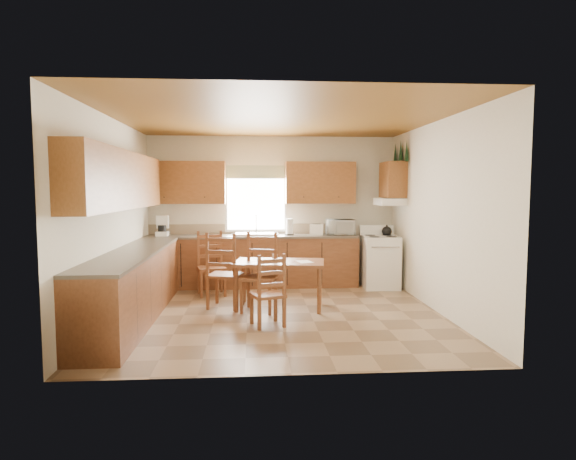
{
  "coord_description": "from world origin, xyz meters",
  "views": [
    {
      "loc": [
        -0.35,
        -6.61,
        1.74
      ],
      "look_at": [
        0.15,
        0.3,
        1.15
      ],
      "focal_mm": 30.0,
      "sensor_mm": 36.0,
      "label": 1
    }
  ],
  "objects": [
    {
      "name": "pine_decal_a",
      "position": [
        2.21,
        1.33,
        2.38
      ],
      "size": [
        0.22,
        0.22,
        0.36
      ],
      "primitive_type": "cone",
      "color": "black",
      "rests_on": "wall_right"
    },
    {
      "name": "pine_decal_b",
      "position": [
        2.21,
        1.65,
        2.42
      ],
      "size": [
        0.22,
        0.22,
        0.36
      ],
      "primitive_type": "cone",
      "color": "black",
      "rests_on": "wall_right"
    },
    {
      "name": "upper_cab_left",
      "position": [
        -2.08,
        -0.15,
        1.85
      ],
      "size": [
        0.33,
        3.6,
        0.75
      ],
      "primitive_type": "cube",
      "color": "brown",
      "rests_on": "wall_left"
    },
    {
      "name": "toaster",
      "position": [
        0.78,
        1.93,
        1.02
      ],
      "size": [
        0.26,
        0.2,
        0.19
      ],
      "primitive_type": "cube",
      "rotation": [
        0.0,
        0.0,
        -0.21
      ],
      "color": "white",
      "rests_on": "counter_back"
    },
    {
      "name": "window_frame",
      "position": [
        -0.3,
        2.22,
        1.55
      ],
      "size": [
        1.13,
        0.02,
        1.18
      ],
      "primitive_type": "cube",
      "color": "white",
      "rests_on": "wall_back"
    },
    {
      "name": "lower_cab_back",
      "position": [
        -0.38,
        1.95,
        0.44
      ],
      "size": [
        3.75,
        0.6,
        0.88
      ],
      "primitive_type": "cube",
      "color": "brown",
      "rests_on": "floor"
    },
    {
      "name": "coffeemaker",
      "position": [
        -1.95,
        1.94,
        1.1
      ],
      "size": [
        0.26,
        0.29,
        0.35
      ],
      "primitive_type": "cube",
      "rotation": [
        0.0,
        0.0,
        -0.23
      ],
      "color": "white",
      "rests_on": "counter_back"
    },
    {
      "name": "chair_far_right",
      "position": [
        -0.28,
        0.15,
        0.56
      ],
      "size": [
        0.57,
        0.55,
        1.11
      ],
      "primitive_type": "cube",
      "rotation": [
        0.0,
        0.0,
        -0.26
      ],
      "color": "brown",
      "rests_on": "floor"
    },
    {
      "name": "sink_basin",
      "position": [
        -0.3,
        1.95,
        0.94
      ],
      "size": [
        0.75,
        0.45,
        0.04
      ],
      "primitive_type": "cube",
      "color": "silver",
      "rests_on": "counter_back"
    },
    {
      "name": "window_valance",
      "position": [
        -0.3,
        2.19,
        2.05
      ],
      "size": [
        1.19,
        0.01,
        0.24
      ],
      "primitive_type": "cube",
      "color": "#4E6E40",
      "rests_on": "wall_back"
    },
    {
      "name": "paper_towel",
      "position": [
        0.29,
        1.92,
        1.07
      ],
      "size": [
        0.15,
        0.15,
        0.29
      ],
      "primitive_type": "cylinder",
      "rotation": [
        0.0,
        0.0,
        0.24
      ],
      "color": "white",
      "rests_on": "counter_back"
    },
    {
      "name": "chair_near_left",
      "position": [
        -0.77,
        0.42,
        0.55
      ],
      "size": [
        0.57,
        0.55,
        1.11
      ],
      "primitive_type": "cube",
      "rotation": [
        0.0,
        0.0,
        2.87
      ],
      "color": "brown",
      "rests_on": "floor"
    },
    {
      "name": "table_paper",
      "position": [
        0.38,
        0.25,
        0.69
      ],
      "size": [
        0.26,
        0.3,
        0.0
      ],
      "primitive_type": "cube",
      "rotation": [
        0.0,
        0.0,
        0.27
      ],
      "color": "white",
      "rests_on": "dining_table"
    },
    {
      "name": "pine_decal_c",
      "position": [
        2.21,
        1.97,
        2.38
      ],
      "size": [
        0.22,
        0.22,
        0.36
      ],
      "primitive_type": "cone",
      "color": "black",
      "rests_on": "wall_right"
    },
    {
      "name": "table_card",
      "position": [
        -0.04,
        0.34,
        0.74
      ],
      "size": [
        0.08,
        0.02,
        0.11
      ],
      "primitive_type": "cube",
      "rotation": [
        0.0,
        0.0,
        -0.09
      ],
      "color": "white",
      "rests_on": "dining_table"
    },
    {
      "name": "chair_near_right",
      "position": [
        -0.17,
        -0.59,
        0.46
      ],
      "size": [
        0.49,
        0.47,
        0.93
      ],
      "primitive_type": "cube",
      "rotation": [
        0.0,
        0.0,
        3.46
      ],
      "color": "brown",
      "rests_on": "floor"
    },
    {
      "name": "lower_cab_left",
      "position": [
        -1.95,
        -0.15,
        0.44
      ],
      "size": [
        0.6,
        3.6,
        0.88
      ],
      "primitive_type": "cube",
      "color": "brown",
      "rests_on": "floor"
    },
    {
      "name": "chair_far_left",
      "position": [
        -1.04,
        1.26,
        0.52
      ],
      "size": [
        0.52,
        0.5,
        1.04
      ],
      "primitive_type": "cube",
      "rotation": [
        0.0,
        0.0,
        0.23
      ],
      "color": "brown",
      "rests_on": "floor"
    },
    {
      "name": "ceiling",
      "position": [
        0.0,
        0.0,
        2.7
      ],
      "size": [
        4.5,
        4.5,
        0.0
      ],
      "primitive_type": "plane",
      "color": "brown",
      "rests_on": "floor"
    },
    {
      "name": "upper_cab_stove",
      "position": [
        2.08,
        1.65,
        1.9
      ],
      "size": [
        0.33,
        0.62,
        0.62
      ],
      "primitive_type": "cube",
      "color": "brown",
      "rests_on": "wall_right"
    },
    {
      "name": "range_hood",
      "position": [
        2.03,
        1.65,
        1.52
      ],
      "size": [
        0.44,
        0.62,
        0.12
      ],
      "primitive_type": "cube",
      "color": "white",
      "rests_on": "wall_right"
    },
    {
      "name": "wall_back",
      "position": [
        0.0,
        2.25,
        1.35
      ],
      "size": [
        4.5,
        4.5,
        0.0
      ],
      "primitive_type": "plane",
      "color": "beige",
      "rests_on": "floor"
    },
    {
      "name": "upper_cab_back_right",
      "position": [
        0.86,
        2.08,
        1.85
      ],
      "size": [
        1.25,
        0.33,
        0.75
      ],
      "primitive_type": "cube",
      "color": "brown",
      "rests_on": "wall_back"
    },
    {
      "name": "wall_right",
      "position": [
        2.25,
        0.0,
        1.35
      ],
      "size": [
        4.5,
        4.5,
        0.0
      ],
      "primitive_type": "plane",
      "color": "beige",
      "rests_on": "floor"
    },
    {
      "name": "wall_front",
      "position": [
        0.0,
        -2.25,
        1.35
      ],
      "size": [
        4.5,
        4.5,
        0.0
      ],
      "primitive_type": "plane",
      "color": "beige",
      "rests_on": "floor"
    },
    {
      "name": "dining_table",
      "position": [
        0.03,
        0.33,
        0.35
      ],
      "size": [
        1.38,
        0.92,
        0.69
      ],
      "primitive_type": "cube",
      "rotation": [
        0.0,
        0.0,
        -0.15
      ],
      "color": "brown",
      "rests_on": "floor"
    },
    {
      "name": "stove",
      "position": [
        1.88,
        1.65,
        0.45
      ],
      "size": [
        0.63,
        0.65,
        0.9
      ],
      "primitive_type": "cube",
      "rotation": [
        0.0,
        0.0,
        -0.04
      ],
      "color": "white",
      "rests_on": "floor"
    },
    {
      "name": "counter_left",
      "position": [
        -1.95,
        -0.15,
        0.9
      ],
      "size": [
        0.63,
        3.6,
        0.04
      ],
      "primitive_type": "cube",
      "color": "brown",
      "rests_on": "lower_cab_left"
    },
    {
      "name": "window_pane",
      "position": [
        -0.3,
        2.21,
        1.55
      ],
      "size": [
        1.05,
        0.01,
        1.1
      ],
      "primitive_type": "cube",
      "color": "white",
      "rests_on": "wall_back"
    },
    {
      "name": "counter_back",
      "position": [
        -0.38,
        1.95,
        0.9
      ],
      "size": [
        3.75,
        0.63,
        0.04
      ],
      "primitive_type": "cube",
      "color": "brown",
      "rests_on": "lower_cab_back"
    },
    {
      "name": "upper_cab_back_left",
      "position": [
        -1.55,
        2.08,
        1.85
      ],
      "size": [
        1.41,
        0.33,
        0.75
      ],
      "primitive_type": "cube",
      "color": "brown",
      "rests_on": "wall_back"
    },
    {
      "name": "microwave",
      "position": [
        1.22,
        1.94,
        1.06
      ],
      "size": [
        0.46,
        0.34,
        0.27
      ],
      "primitive_type": "imported",
      "rotation": [
        0.0,
        0.0,
        0.03
      ],
      "color": "white",
      "rests_on": "counter_back"
    },
    {
      "name": "backsplash",
      "position": [
        -0.38,
        2.24,
        1.01
      ],
      "size": [
        3.75,
        0.01,
        0.18
      ],
      "primitive_type": "cube",
      "color": "#87765C",
      "rests_on": "counter_back"
    },
    {
      "name": "wall_left",
      "position": [
        -2.25,
        0.0,
        1.35
      ],
      "size": [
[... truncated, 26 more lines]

